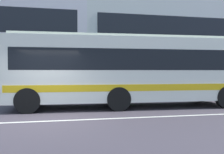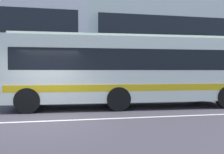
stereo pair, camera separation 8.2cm
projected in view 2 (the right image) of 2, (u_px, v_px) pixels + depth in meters
The scene contains 5 objects.
ground_plane at pixel (43, 121), 8.01m from camera, with size 160.00×160.00×0.00m, color #413A44.
lane_centre_line at pixel (43, 121), 8.01m from camera, with size 60.00×0.16×0.01m, color silver.
hedge_row_far at pixel (104, 92), 15.16m from camera, with size 15.67×1.10×0.77m, color #297325.
apartment_block_right at pixel (183, 42), 25.31m from camera, with size 20.61×8.48×9.32m.
transit_bus at pixel (128, 69), 11.26m from camera, with size 10.62×2.95×3.22m.
Camera 2 is at (0.67, -8.26, 1.64)m, focal length 39.08 mm.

